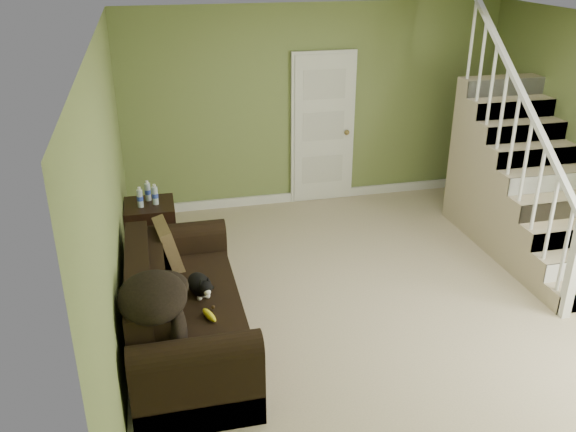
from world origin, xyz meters
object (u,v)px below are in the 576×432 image
sofa (182,315)px  banana (209,315)px  side_table (152,230)px  cat (200,286)px

sofa → banana: 0.42m
sofa → side_table: size_ratio=2.51×
sofa → banana: bearing=-56.6°
side_table → banana: (0.41, -2.11, 0.17)m
side_table → banana: size_ratio=4.06×
side_table → sofa: bearing=-83.5°
side_table → banana: side_table is taller
side_table → cat: (0.38, -1.73, 0.23)m
banana → side_table: bearing=81.0°
side_table → cat: size_ratio=1.79×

